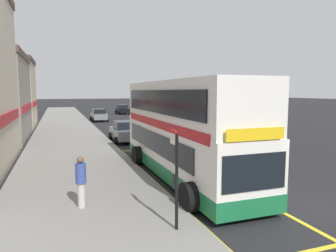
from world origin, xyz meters
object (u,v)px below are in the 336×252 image
(bus_stop_sign, at_px, (176,172))
(parked_car_grey_ahead, at_px, (99,115))
(parked_car_grey_behind, at_px, (125,131))
(double_decker_bus, at_px, (183,133))
(parked_car_black_across, at_px, (122,109))
(pedestrian_waiting_near_sign, at_px, (81,180))

(bus_stop_sign, xyz_separation_m, parked_car_grey_ahead, (2.14, 33.92, -0.95))
(parked_car_grey_behind, distance_m, parked_car_grey_ahead, 17.81)
(bus_stop_sign, relative_size, parked_car_grey_ahead, 0.65)
(double_decker_bus, relative_size, parked_car_grey_behind, 2.63)
(parked_car_grey_behind, bearing_deg, parked_car_grey_ahead, 87.98)
(parked_car_black_across, height_order, pedestrian_waiting_near_sign, pedestrian_waiting_near_sign)
(parked_car_grey_behind, distance_m, parked_car_black_across, 30.25)
(bus_stop_sign, height_order, parked_car_black_across, bus_stop_sign)
(parked_car_grey_behind, bearing_deg, pedestrian_waiting_near_sign, -108.74)
(double_decker_bus, bearing_deg, parked_car_grey_behind, 92.23)
(bus_stop_sign, bearing_deg, parked_car_grey_ahead, 86.39)
(parked_car_grey_ahead, height_order, pedestrian_waiting_near_sign, pedestrian_waiting_near_sign)
(bus_stop_sign, xyz_separation_m, pedestrian_waiting_near_sign, (-2.36, 2.48, -0.68))
(parked_car_black_across, height_order, parked_car_grey_ahead, same)
(double_decker_bus, relative_size, parked_car_black_across, 2.63)
(double_decker_bus, height_order, parked_car_grey_ahead, double_decker_bus)
(parked_car_grey_behind, height_order, pedestrian_waiting_near_sign, pedestrian_waiting_near_sign)
(double_decker_bus, distance_m, parked_car_grey_behind, 10.99)
(parked_car_black_across, bearing_deg, bus_stop_sign, -99.15)
(double_decker_bus, relative_size, pedestrian_waiting_near_sign, 6.47)
(bus_stop_sign, bearing_deg, pedestrian_waiting_near_sign, 133.49)
(double_decker_bus, bearing_deg, parked_car_black_across, 82.51)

